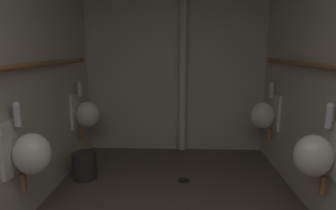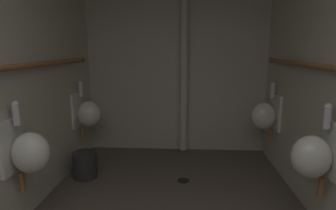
# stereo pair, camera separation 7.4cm
# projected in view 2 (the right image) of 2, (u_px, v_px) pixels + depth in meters

# --- Properties ---
(wall_left) EXTENTS (0.06, 4.09, 2.60)m
(wall_left) POSITION_uv_depth(u_px,v_px,m) (0.00, 73.00, 2.22)
(wall_left) COLOR beige
(wall_left) RESTS_ON ground
(wall_back) EXTENTS (2.67, 0.06, 2.60)m
(wall_back) POSITION_uv_depth(u_px,v_px,m) (177.00, 62.00, 4.11)
(wall_back) COLOR beige
(wall_back) RESTS_ON ground
(urinal_left_mid) EXTENTS (0.32, 0.30, 0.76)m
(urinal_left_mid) POSITION_uv_depth(u_px,v_px,m) (28.00, 152.00, 2.31)
(urinal_left_mid) COLOR silver
(urinal_left_far) EXTENTS (0.32, 0.30, 0.76)m
(urinal_left_far) POSITION_uv_depth(u_px,v_px,m) (87.00, 113.00, 3.69)
(urinal_left_far) COLOR silver
(urinal_right_mid) EXTENTS (0.32, 0.30, 0.76)m
(urinal_right_mid) POSITION_uv_depth(u_px,v_px,m) (314.00, 156.00, 2.22)
(urinal_right_mid) COLOR silver
(urinal_right_far) EXTENTS (0.32, 0.30, 0.76)m
(urinal_right_far) POSITION_uv_depth(u_px,v_px,m) (265.00, 115.00, 3.58)
(urinal_right_far) COLOR silver
(supply_pipe_left) EXTENTS (0.06, 3.25, 0.06)m
(supply_pipe_left) POSITION_uv_depth(u_px,v_px,m) (11.00, 67.00, 2.21)
(supply_pipe_left) COLOR #936038
(standpipe_back_wall) EXTENTS (0.11, 0.11, 2.55)m
(standpipe_back_wall) POSITION_uv_depth(u_px,v_px,m) (184.00, 62.00, 4.00)
(standpipe_back_wall) COLOR beige
(standpipe_back_wall) RESTS_ON ground
(floor_drain) EXTENTS (0.14, 0.14, 0.01)m
(floor_drain) POSITION_uv_depth(u_px,v_px,m) (183.00, 180.00, 3.28)
(floor_drain) COLOR black
(floor_drain) RESTS_ON ground
(waste_bin) EXTENTS (0.28, 0.28, 0.31)m
(waste_bin) POSITION_uv_depth(u_px,v_px,m) (85.00, 165.00, 3.35)
(waste_bin) COLOR #2D2D2D
(waste_bin) RESTS_ON ground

